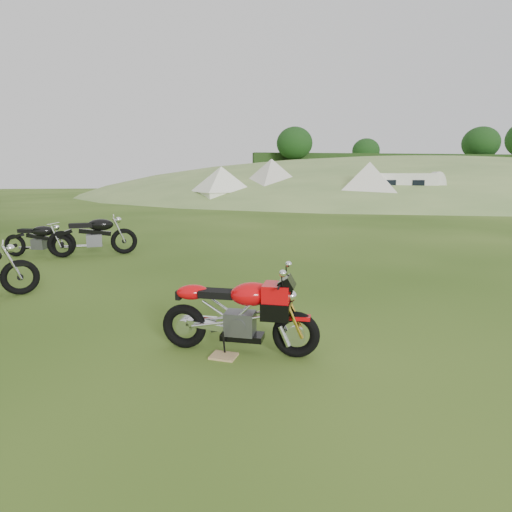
{
  "coord_description": "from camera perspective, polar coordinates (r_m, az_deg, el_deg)",
  "views": [
    {
      "loc": [
        -0.87,
        -6.24,
        1.99
      ],
      "look_at": [
        0.16,
        0.4,
        0.71
      ],
      "focal_mm": 30.0,
      "sensor_mm": 36.0,
      "label": 1
    }
  ],
  "objects": [
    {
      "name": "vintage_moto_c",
      "position": [
        11.69,
        -27.1,
        2.04
      ],
      "size": [
        1.75,
        0.84,
        0.9
      ],
      "primitive_type": null,
      "rotation": [
        0.0,
        0.0,
        -0.27
      ],
      "color": "black",
      "rests_on": "ground"
    },
    {
      "name": "sport_motorcycle",
      "position": [
        4.82,
        -2.35,
        -6.96
      ],
      "size": [
        1.77,
        1.01,
        1.04
      ],
      "primitive_type": null,
      "rotation": [
        0.0,
        0.0,
        -0.36
      ],
      "color": "red",
      "rests_on": "ground"
    },
    {
      "name": "tent_left",
      "position": [
        28.3,
        -4.64,
        9.33
      ],
      "size": [
        3.81,
        3.81,
        2.56
      ],
      "primitive_type": null,
      "rotation": [
        0.0,
        0.0,
        0.36
      ],
      "color": "white",
      "rests_on": "ground"
    },
    {
      "name": "hedgerow",
      "position": [
        52.54,
        19.65,
        8.01
      ],
      "size": [
        36.0,
        1.2,
        8.6
      ],
      "primitive_type": null,
      "color": "black",
      "rests_on": "ground"
    },
    {
      "name": "hillside",
      "position": [
        52.54,
        19.65,
        8.01
      ],
      "size": [
        80.0,
        64.0,
        8.0
      ],
      "primitive_type": "ellipsoid",
      "color": "#5F8142",
      "rests_on": "ground"
    },
    {
      "name": "vintage_moto_b",
      "position": [
        11.32,
        -20.91,
        2.7
      ],
      "size": [
        2.08,
        0.83,
        1.07
      ],
      "primitive_type": null,
      "rotation": [
        0.0,
        0.0,
        0.18
      ],
      "color": "black",
      "rests_on": "ground"
    },
    {
      "name": "tent_mid",
      "position": [
        29.6,
        2.06,
        9.72
      ],
      "size": [
        4.32,
        4.32,
        2.87
      ],
      "primitive_type": null,
      "rotation": [
        0.0,
        0.0,
        0.38
      ],
      "color": "beige",
      "rests_on": "ground"
    },
    {
      "name": "ground",
      "position": [
        6.61,
        -0.83,
        -6.73
      ],
      "size": [
        120.0,
        120.0,
        0.0
      ],
      "primitive_type": "plane",
      "color": "#26430E",
      "rests_on": "ground"
    },
    {
      "name": "caravan",
      "position": [
        27.83,
        19.09,
        8.29
      ],
      "size": [
        4.95,
        3.48,
        2.12
      ],
      "primitive_type": null,
      "rotation": [
        0.0,
        0.0,
        -0.36
      ],
      "color": "silver",
      "rests_on": "ground"
    },
    {
      "name": "plywood_board",
      "position": [
        4.88,
        -4.33,
        -13.16
      ],
      "size": [
        0.35,
        0.33,
        0.02
      ],
      "primitive_type": "cube",
      "rotation": [
        0.0,
        0.0,
        -0.45
      ],
      "color": "tan",
      "rests_on": "ground"
    },
    {
      "name": "tent_right",
      "position": [
        26.84,
        14.82,
        9.08
      ],
      "size": [
        4.13,
        4.13,
        2.7
      ],
      "primitive_type": null,
      "rotation": [
        0.0,
        0.0,
        -0.43
      ],
      "color": "silver",
      "rests_on": "ground"
    }
  ]
}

